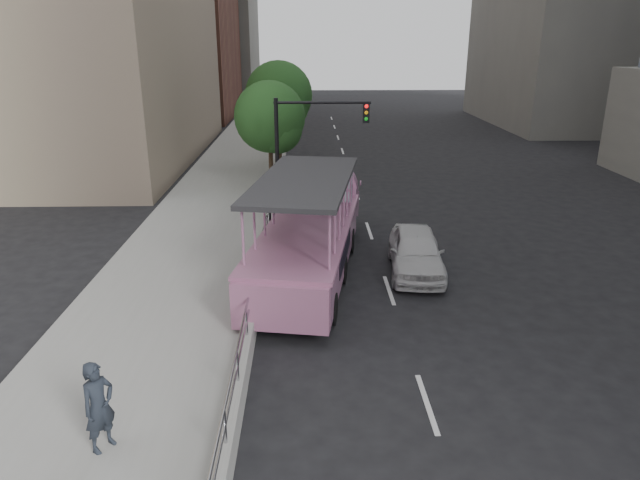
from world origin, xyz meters
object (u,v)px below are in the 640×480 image
(street_tree_far, at_px, (280,98))
(duck_boat, at_px, (312,232))
(pedestrian_near, at_px, (99,407))
(street_tree_near, at_px, (272,120))
(car, at_px, (416,251))
(parking_sign, at_px, (270,207))
(traffic_signal, at_px, (304,138))

(street_tree_far, bearing_deg, duck_boat, -84.02)
(pedestrian_near, bearing_deg, street_tree_near, 26.73)
(duck_boat, height_order, pedestrian_near, duck_boat)
(duck_boat, bearing_deg, street_tree_near, 100.66)
(duck_boat, relative_size, car, 2.51)
(pedestrian_near, xyz_separation_m, street_tree_near, (2.16, 19.56, 2.62))
(pedestrian_near, height_order, street_tree_near, street_tree_near)
(parking_sign, relative_size, traffic_signal, 0.49)
(traffic_signal, bearing_deg, parking_sign, -106.32)
(duck_boat, height_order, parking_sign, duck_boat)
(traffic_signal, xyz_separation_m, street_tree_near, (-1.60, 3.43, 0.32))
(street_tree_near, relative_size, street_tree_far, 0.89)
(traffic_signal, bearing_deg, street_tree_far, 98.43)
(street_tree_far, bearing_deg, parking_sign, -89.57)
(duck_boat, xyz_separation_m, street_tree_near, (-1.87, 9.93, 2.50))
(car, distance_m, parking_sign, 5.78)
(traffic_signal, relative_size, street_tree_far, 0.81)
(parking_sign, relative_size, street_tree_far, 0.40)
(duck_boat, xyz_separation_m, pedestrian_near, (-4.03, -9.63, -0.11))
(car, xyz_separation_m, traffic_signal, (-3.81, 6.98, 2.75))
(traffic_signal, bearing_deg, duck_boat, -87.61)
(parking_sign, bearing_deg, duck_boat, -53.11)
(car, distance_m, street_tree_near, 12.12)
(duck_boat, bearing_deg, car, -7.75)
(parking_sign, bearing_deg, traffic_signal, 73.68)
(car, height_order, street_tree_far, street_tree_far)
(traffic_signal, height_order, street_tree_near, street_tree_near)
(duck_boat, height_order, car, duck_boat)
(pedestrian_near, bearing_deg, duck_boat, 10.34)
(pedestrian_near, bearing_deg, street_tree_far, 27.76)
(car, distance_m, pedestrian_near, 11.88)
(pedestrian_near, relative_size, street_tree_near, 0.32)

